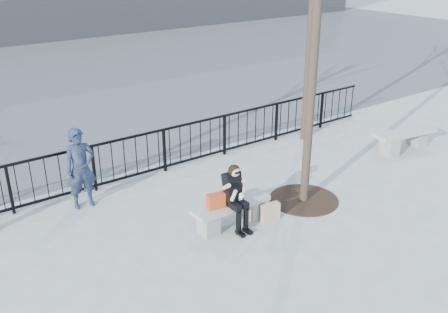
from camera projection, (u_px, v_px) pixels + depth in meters
ground at (231, 224)px, 9.96m from camera, size 120.00×120.00×0.00m
street_surface at (21, 75)px, 21.15m from camera, size 60.00×23.00×0.01m
railing at (157, 152)px, 11.98m from camera, size 14.00×0.06×1.10m
tree_grate at (304, 200)px, 10.90m from camera, size 1.50×1.50×0.02m
bench_main at (231, 211)px, 9.84m from camera, size 1.65×0.46×0.49m
bench_second at (404, 138)px, 13.43m from camera, size 1.83×0.51×0.54m
seated_woman at (236, 198)px, 9.57m from camera, size 0.50×0.64×1.34m
handbag at (216, 201)px, 9.53m from camera, size 0.38×0.22×0.29m
shopping_bag at (270, 212)px, 10.03m from camera, size 0.41×0.19×0.38m
standing_man at (81, 168)px, 10.33m from camera, size 0.66×0.46×1.75m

